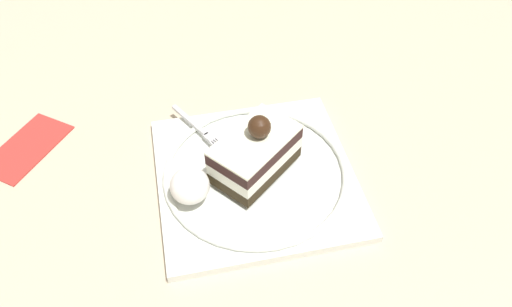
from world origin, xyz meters
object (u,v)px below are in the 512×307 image
Objects in this scene: dessert_plate at (256,175)px; folded_napkin at (27,147)px; whipped_cream_dollop at (190,186)px; fork at (200,130)px; cake_slice at (256,152)px.

dessert_plate is 2.14× the size of folded_napkin.
dessert_plate is 0.31m from folded_napkin.
dessert_plate is at bearing 159.93° from folded_napkin.
whipped_cream_dollop is 0.45× the size of fork.
fork is (-0.02, -0.11, -0.02)m from whipped_cream_dollop.
dessert_plate reaches higher than folded_napkin.
folded_napkin is at bearing -19.56° from cake_slice.
whipped_cream_dollop is (0.08, 0.03, 0.03)m from dessert_plate.
whipped_cream_dollop reaches higher than fork.
cake_slice is 0.10m from fork.
fork is at bearing -100.99° from whipped_cream_dollop.
dessert_plate is 0.10m from fork.
cake_slice is at bearing 160.44° from folded_napkin.
fork is (0.06, -0.08, -0.03)m from cake_slice.
cake_slice reaches higher than whipped_cream_dollop.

